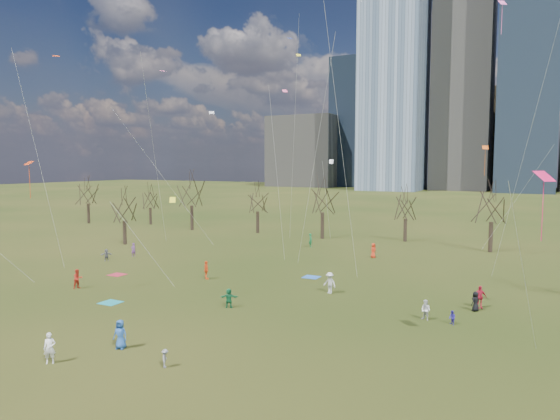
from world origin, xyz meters
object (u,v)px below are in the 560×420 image
at_px(blanket_navy, 311,277).
at_px(person_4, 206,270).
at_px(person_1, 50,348).
at_px(person_0, 120,334).
at_px(person_2, 78,279).
at_px(blanket_teal, 111,303).
at_px(blanket_crimson, 117,275).

relative_size(blanket_navy, person_4, 0.87).
bearing_deg(person_1, person_0, 19.33).
xyz_separation_m(blanket_navy, person_1, (-4.60, -26.97, 0.89)).
bearing_deg(person_2, person_1, -123.88).
distance_m(blanket_teal, blanket_navy, 19.55).
xyz_separation_m(blanket_crimson, person_4, (9.37, 2.62, 0.90)).
relative_size(blanket_crimson, person_2, 0.88).
bearing_deg(blanket_navy, person_1, -99.68).
height_order(person_1, person_2, person_2).
xyz_separation_m(blanket_navy, person_4, (-8.96, -5.53, 0.90)).
distance_m(blanket_navy, blanket_crimson, 20.06).
bearing_deg(blanket_crimson, person_1, -53.90).
relative_size(blanket_teal, blanket_navy, 1.00).
distance_m(blanket_teal, person_4, 10.85).
bearing_deg(person_4, person_0, 156.08).
bearing_deg(person_1, blanket_crimson, 83.70).
bearing_deg(blanket_teal, person_1, -59.31).
xyz_separation_m(blanket_crimson, person_2, (1.05, -5.87, 0.89)).
relative_size(blanket_crimson, person_1, 0.89).
xyz_separation_m(person_0, person_1, (-1.91, -3.55, -0.01)).
relative_size(blanket_crimson, person_4, 0.87).
xyz_separation_m(person_2, person_4, (8.31, 8.49, 0.01)).
relative_size(blanket_teal, person_2, 0.88).
distance_m(blanket_teal, blanket_crimson, 10.82).
bearing_deg(blanket_crimson, person_4, 15.64).
bearing_deg(person_0, person_2, 133.61).
height_order(blanket_teal, blanket_crimson, same).
bearing_deg(blanket_crimson, person_0, -44.32).
bearing_deg(person_4, blanket_crimson, 62.40).
distance_m(person_0, person_2, 17.35).
bearing_deg(blanket_navy, person_0, -96.56).
height_order(person_2, person_4, person_4).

